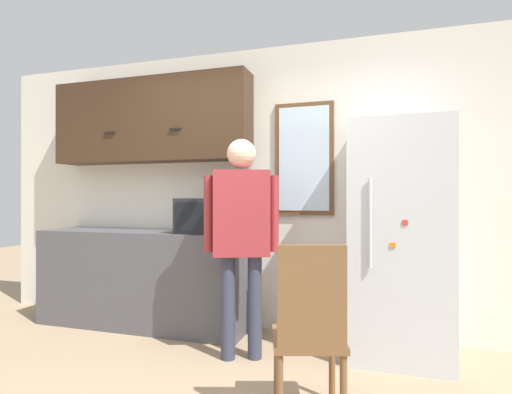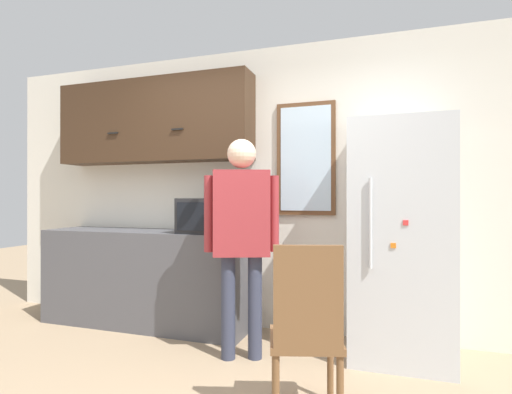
{
  "view_description": "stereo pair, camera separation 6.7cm",
  "coord_description": "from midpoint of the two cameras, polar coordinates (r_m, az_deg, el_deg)",
  "views": [
    {
      "loc": [
        1.05,
        -1.91,
        1.25
      ],
      "look_at": [
        0.16,
        0.98,
        1.26
      ],
      "focal_mm": 28.0,
      "sensor_mm": 36.0,
      "label": 1
    },
    {
      "loc": [
        1.11,
        -1.89,
        1.25
      ],
      "look_at": [
        0.16,
        0.98,
        1.26
      ],
      "focal_mm": 28.0,
      "sensor_mm": 36.0,
      "label": 2
    }
  ],
  "objects": [
    {
      "name": "back_wall",
      "position": [
        3.87,
        0.83,
        1.31
      ],
      "size": [
        6.0,
        0.06,
        2.7
      ],
      "color": "silver",
      "rests_on": "ground_plane"
    },
    {
      "name": "upper_cabinets",
      "position": [
        4.25,
        -15.26,
        10.42
      ],
      "size": [
        2.09,
        0.33,
        0.83
      ],
      "color": "#3D2819"
    },
    {
      "name": "person",
      "position": [
        3.12,
        -2.72,
        -3.91
      ],
      "size": [
        0.55,
        0.36,
        1.71
      ],
      "rotation": [
        0.0,
        0.0,
        0.36
      ],
      "color": "#33384C",
      "rests_on": "ground_plane"
    },
    {
      "name": "counter",
      "position": [
        4.15,
        -16.21,
        -11.06
      ],
      "size": [
        2.09,
        0.56,
        0.93
      ],
      "color": "#4C4C51",
      "rests_on": "ground_plane"
    },
    {
      "name": "window",
      "position": [
        3.76,
        6.37,
        5.45
      ],
      "size": [
        0.55,
        0.05,
        1.05
      ],
      "color": "brown"
    },
    {
      "name": "microwave",
      "position": [
        3.68,
        -7.39,
        -2.68
      ],
      "size": [
        0.52,
        0.39,
        0.32
      ],
      "color": "#232326",
      "rests_on": "counter"
    },
    {
      "name": "chair",
      "position": [
        2.34,
        6.8,
        -17.87
      ],
      "size": [
        0.5,
        0.5,
        1.0
      ],
      "rotation": [
        0.0,
        0.0,
        3.43
      ],
      "color": "brown",
      "rests_on": "ground_plane"
    },
    {
      "name": "refrigerator",
      "position": [
        3.35,
        19.11,
        -5.74
      ],
      "size": [
        0.75,
        0.72,
        1.85
      ],
      "color": "silver",
      "rests_on": "ground_plane"
    }
  ]
}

